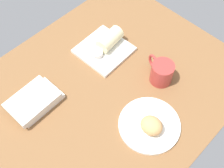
{
  "coord_description": "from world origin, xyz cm",
  "views": [
    {
      "loc": [
        44.65,
        46.74,
        105.75
      ],
      "look_at": [
        -0.85,
        2.07,
        7.0
      ],
      "focal_mm": 46.07,
      "sensor_mm": 36.0,
      "label": 1
    }
  ],
  "objects_px": {
    "book_stack": "(34,101)",
    "round_plate": "(149,125)",
    "coffee_mug": "(161,72)",
    "scone_pastry": "(152,126)",
    "sauce_cup": "(96,53)",
    "breakfast_wrap": "(110,39)",
    "square_plate": "(104,50)"
  },
  "relations": [
    {
      "from": "scone_pastry",
      "to": "coffee_mug",
      "type": "bearing_deg",
      "value": -149.14
    },
    {
      "from": "square_plate",
      "to": "breakfast_wrap",
      "type": "xyz_separation_m",
      "value": [
        -0.04,
        -0.0,
        0.04
      ]
    },
    {
      "from": "book_stack",
      "to": "square_plate",
      "type": "bearing_deg",
      "value": 179.82
    },
    {
      "from": "scone_pastry",
      "to": "square_plate",
      "type": "height_order",
      "value": "scone_pastry"
    },
    {
      "from": "sauce_cup",
      "to": "book_stack",
      "type": "relative_size",
      "value": 0.29
    },
    {
      "from": "book_stack",
      "to": "breakfast_wrap",
      "type": "bearing_deg",
      "value": 179.91
    },
    {
      "from": "scone_pastry",
      "to": "book_stack",
      "type": "height_order",
      "value": "scone_pastry"
    },
    {
      "from": "round_plate",
      "to": "book_stack",
      "type": "distance_m",
      "value": 0.46
    },
    {
      "from": "sauce_cup",
      "to": "book_stack",
      "type": "xyz_separation_m",
      "value": [
        0.34,
        -0.0,
        -0.0
      ]
    },
    {
      "from": "breakfast_wrap",
      "to": "book_stack",
      "type": "height_order",
      "value": "breakfast_wrap"
    },
    {
      "from": "sauce_cup",
      "to": "coffee_mug",
      "type": "bearing_deg",
      "value": 111.23
    },
    {
      "from": "coffee_mug",
      "to": "round_plate",
      "type": "bearing_deg",
      "value": 29.0
    },
    {
      "from": "scone_pastry",
      "to": "square_plate",
      "type": "relative_size",
      "value": 0.4
    },
    {
      "from": "scone_pastry",
      "to": "sauce_cup",
      "type": "height_order",
      "value": "scone_pastry"
    },
    {
      "from": "book_stack",
      "to": "round_plate",
      "type": "bearing_deg",
      "value": 122.67
    },
    {
      "from": "scone_pastry",
      "to": "book_stack",
      "type": "relative_size",
      "value": 0.41
    },
    {
      "from": "round_plate",
      "to": "sauce_cup",
      "type": "bearing_deg",
      "value": -103.14
    },
    {
      "from": "round_plate",
      "to": "scone_pastry",
      "type": "xyz_separation_m",
      "value": [
        0.01,
        0.02,
        0.04
      ]
    },
    {
      "from": "round_plate",
      "to": "scone_pastry",
      "type": "distance_m",
      "value": 0.04
    },
    {
      "from": "round_plate",
      "to": "breakfast_wrap",
      "type": "relative_size",
      "value": 1.94
    },
    {
      "from": "scone_pastry",
      "to": "book_stack",
      "type": "bearing_deg",
      "value": -59.74
    },
    {
      "from": "scone_pastry",
      "to": "book_stack",
      "type": "distance_m",
      "value": 0.47
    },
    {
      "from": "round_plate",
      "to": "square_plate",
      "type": "distance_m",
      "value": 0.41
    },
    {
      "from": "coffee_mug",
      "to": "book_stack",
      "type": "bearing_deg",
      "value": -31.96
    },
    {
      "from": "scone_pastry",
      "to": "breakfast_wrap",
      "type": "distance_m",
      "value": 0.45
    },
    {
      "from": "square_plate",
      "to": "breakfast_wrap",
      "type": "distance_m",
      "value": 0.06
    },
    {
      "from": "round_plate",
      "to": "square_plate",
      "type": "bearing_deg",
      "value": -109.6
    },
    {
      "from": "book_stack",
      "to": "coffee_mug",
      "type": "bearing_deg",
      "value": 148.04
    },
    {
      "from": "square_plate",
      "to": "book_stack",
      "type": "bearing_deg",
      "value": -0.18
    },
    {
      "from": "scone_pastry",
      "to": "coffee_mug",
      "type": "distance_m",
      "value": 0.25
    },
    {
      "from": "breakfast_wrap",
      "to": "coffee_mug",
      "type": "distance_m",
      "value": 0.28
    },
    {
      "from": "breakfast_wrap",
      "to": "coffee_mug",
      "type": "bearing_deg",
      "value": 177.6
    }
  ]
}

